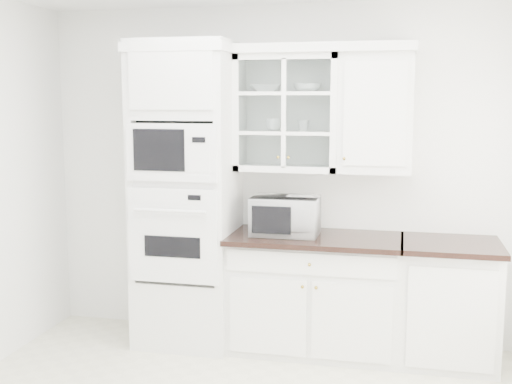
# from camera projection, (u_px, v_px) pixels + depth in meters

# --- Properties ---
(room_shell) EXTENTS (4.00, 3.50, 2.70)m
(room_shell) POSITION_uv_depth(u_px,v_px,m) (249.00, 129.00, 3.88)
(room_shell) COLOR white
(room_shell) RESTS_ON ground
(oven_column) EXTENTS (0.76, 0.68, 2.40)m
(oven_column) POSITION_uv_depth(u_px,v_px,m) (187.00, 195.00, 5.09)
(oven_column) COLOR white
(oven_column) RESTS_ON ground
(base_cabinet_run) EXTENTS (1.32, 0.67, 0.92)m
(base_cabinet_run) POSITION_uv_depth(u_px,v_px,m) (315.00, 293.00, 4.99)
(base_cabinet_run) COLOR white
(base_cabinet_run) RESTS_ON ground
(extra_base_cabinet) EXTENTS (0.72, 0.67, 0.92)m
(extra_base_cabinet) POSITION_uv_depth(u_px,v_px,m) (448.00, 302.00, 4.77)
(extra_base_cabinet) COLOR white
(extra_base_cabinet) RESTS_ON ground
(upper_cabinet_glass) EXTENTS (0.80, 0.33, 0.90)m
(upper_cabinet_glass) POSITION_uv_depth(u_px,v_px,m) (288.00, 113.00, 4.98)
(upper_cabinet_glass) COLOR white
(upper_cabinet_glass) RESTS_ON room_shell
(upper_cabinet_solid) EXTENTS (0.55, 0.33, 0.90)m
(upper_cabinet_solid) POSITION_uv_depth(u_px,v_px,m) (376.00, 113.00, 4.83)
(upper_cabinet_solid) COLOR white
(upper_cabinet_solid) RESTS_ON room_shell
(crown_molding) EXTENTS (2.14, 0.38, 0.07)m
(crown_molding) POSITION_uv_depth(u_px,v_px,m) (274.00, 49.00, 4.91)
(crown_molding) COLOR white
(crown_molding) RESTS_ON room_shell
(countertop_microwave) EXTENTS (0.51, 0.43, 0.30)m
(countertop_microwave) POSITION_uv_depth(u_px,v_px,m) (286.00, 215.00, 4.95)
(countertop_microwave) COLOR white
(countertop_microwave) RESTS_ON base_cabinet_run
(bowl_a) EXTENTS (0.28, 0.28, 0.06)m
(bowl_a) POSITION_uv_depth(u_px,v_px,m) (266.00, 88.00, 4.98)
(bowl_a) COLOR white
(bowl_a) RESTS_ON upper_cabinet_glass
(bowl_b) EXTENTS (0.23, 0.23, 0.07)m
(bowl_b) POSITION_uv_depth(u_px,v_px,m) (307.00, 88.00, 4.92)
(bowl_b) COLOR white
(bowl_b) RESTS_ON upper_cabinet_glass
(cup_a) EXTENTS (0.13, 0.13, 0.10)m
(cup_a) POSITION_uv_depth(u_px,v_px,m) (274.00, 125.00, 5.02)
(cup_a) COLOR white
(cup_a) RESTS_ON upper_cabinet_glass
(cup_b) EXTENTS (0.11, 0.11, 0.09)m
(cup_b) POSITION_uv_depth(u_px,v_px,m) (303.00, 126.00, 4.97)
(cup_b) COLOR white
(cup_b) RESTS_ON upper_cabinet_glass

